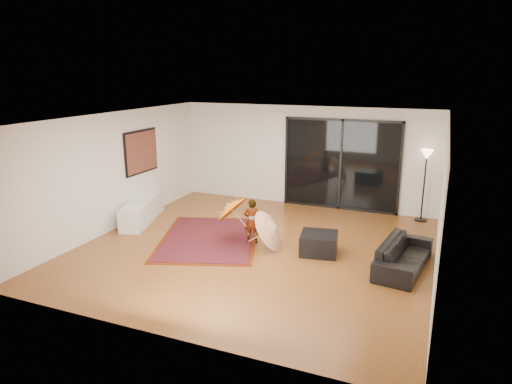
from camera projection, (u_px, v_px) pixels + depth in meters
The scene contains 17 objects.
floor at pixel (255, 248), 9.54m from camera, with size 7.00×7.00×0.00m, color brown.
ceiling at pixel (255, 118), 8.84m from camera, with size 7.00×7.00×0.00m, color white.
wall_back at pixel (305, 156), 12.32m from camera, with size 7.00×7.00×0.00m, color silver.
wall_front at pixel (155, 245), 6.06m from camera, with size 7.00×7.00×0.00m, color silver.
wall_left at pixel (115, 171), 10.48m from camera, with size 7.00×7.00×0.00m, color silver.
wall_right at pixel (441, 205), 7.90m from camera, with size 7.00×7.00×0.00m, color silver.
sliding_door at pixel (341, 165), 11.96m from camera, with size 3.06×0.07×2.40m.
painting at pixel (141, 152), 11.28m from camera, with size 0.04×1.28×1.08m.
media_console at pixel (142, 210), 11.20m from camera, with size 0.49×1.96×0.54m, color white.
speaker at pixel (141, 216), 11.18m from camera, with size 0.26×0.26×0.30m, color #424244.
persian_rug at pixel (209, 238), 10.07m from camera, with size 2.90×3.41×0.02m.
sofa at pixel (404, 255), 8.49m from camera, with size 1.85×0.72×0.54m, color black.
ottoman at pixel (319, 243), 9.24m from camera, with size 0.72×0.72×0.41m, color black.
floor_lamp at pixel (426, 165), 10.94m from camera, with size 0.31×0.31×1.78m.
child at pixel (252, 221), 9.73m from camera, with size 0.36×0.23×0.98m, color #999999.
parasol_orange at pixel (228, 208), 9.82m from camera, with size 0.71×0.83×0.87m.
parasol_white at pixel (276, 226), 9.37m from camera, with size 0.66×0.91×0.96m.
Camera 1 is at (3.41, -8.23, 3.61)m, focal length 32.00 mm.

